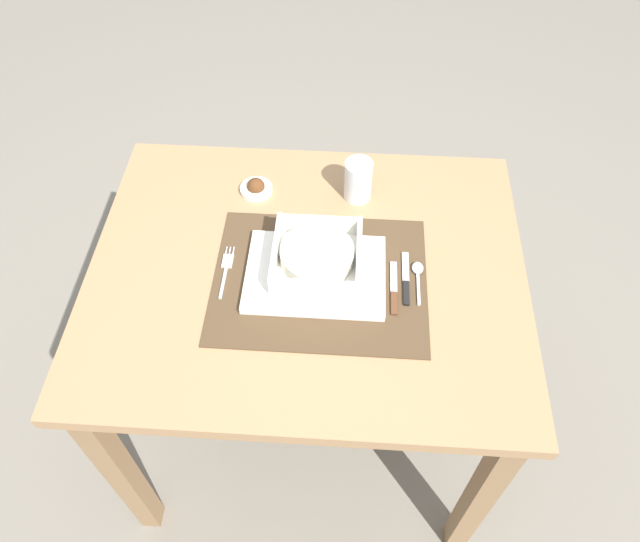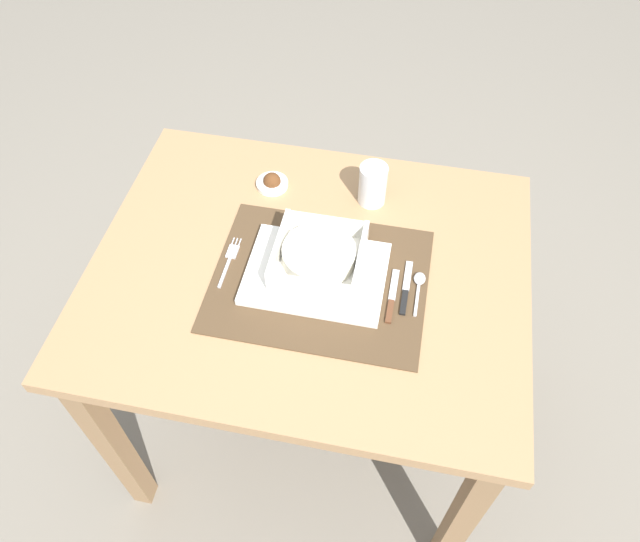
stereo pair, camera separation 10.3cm
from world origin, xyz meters
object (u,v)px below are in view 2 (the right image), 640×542
object	(u,v)px
drinking_glass	(372,186)
dining_table	(309,297)
fork	(230,258)
bread_knife	(392,299)
spoon	(419,283)
butter_knife	(406,291)
condiment_saucer	(272,183)
porridge_bowl	(319,257)

from	to	relation	value
drinking_glass	dining_table	bearing A→B (deg)	-114.22
fork	bread_knife	size ratio (longest dim) A/B	1.02
spoon	drinking_glass	distance (m)	0.26
dining_table	fork	size ratio (longest dim) A/B	6.75
fork	butter_knife	distance (m)	0.37
dining_table	drinking_glass	xyz separation A→B (m)	(0.10, 0.22, 0.15)
drinking_glass	condiment_saucer	distance (m)	0.24
dining_table	condiment_saucer	world-z (taller)	condiment_saucer
spoon	butter_knife	xyz separation A→B (m)	(-0.02, -0.02, -0.00)
porridge_bowl	butter_knife	distance (m)	0.19
butter_knife	drinking_glass	xyz separation A→B (m)	(-0.11, 0.25, 0.04)
fork	condiment_saucer	bearing A→B (deg)	85.91
condiment_saucer	drinking_glass	bearing A→B (deg)	-0.14
porridge_bowl	drinking_glass	size ratio (longest dim) A/B	1.81
dining_table	drinking_glass	distance (m)	0.29
porridge_bowl	spoon	world-z (taller)	porridge_bowl
porridge_bowl	bread_knife	bearing A→B (deg)	-16.90
porridge_bowl	spoon	xyz separation A→B (m)	(0.21, 0.00, -0.03)
spoon	bread_knife	size ratio (longest dim) A/B	0.81
porridge_bowl	butter_knife	world-z (taller)	porridge_bowl
bread_knife	fork	bearing A→B (deg)	178.93
spoon	condiment_saucer	xyz separation A→B (m)	(-0.37, 0.22, 0.00)
porridge_bowl	drinking_glass	distance (m)	0.24
porridge_bowl	spoon	size ratio (longest dim) A/B	1.65
porridge_bowl	fork	world-z (taller)	porridge_bowl
fork	drinking_glass	distance (m)	0.36
dining_table	fork	xyz separation A→B (m)	(-0.17, -0.01, 0.11)
porridge_bowl	spoon	bearing A→B (deg)	0.51
drinking_glass	condiment_saucer	xyz separation A→B (m)	(-0.23, 0.00, -0.03)
spoon	dining_table	bearing A→B (deg)	177.47
porridge_bowl	bread_knife	size ratio (longest dim) A/B	1.34
butter_knife	condiment_saucer	xyz separation A→B (m)	(-0.34, 0.25, 0.00)
dining_table	porridge_bowl	size ratio (longest dim) A/B	5.12
spoon	condiment_saucer	size ratio (longest dim) A/B	1.45
fork	spoon	size ratio (longest dim) A/B	1.25
butter_knife	condiment_saucer	distance (m)	0.42
spoon	bread_knife	xyz separation A→B (m)	(-0.05, -0.05, -0.00)
dining_table	condiment_saucer	bearing A→B (deg)	121.28
dining_table	drinking_glass	size ratio (longest dim) A/B	9.29
porridge_bowl	condiment_saucer	size ratio (longest dim) A/B	2.40
porridge_bowl	condiment_saucer	world-z (taller)	porridge_bowl
spoon	butter_knife	bearing A→B (deg)	-138.12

